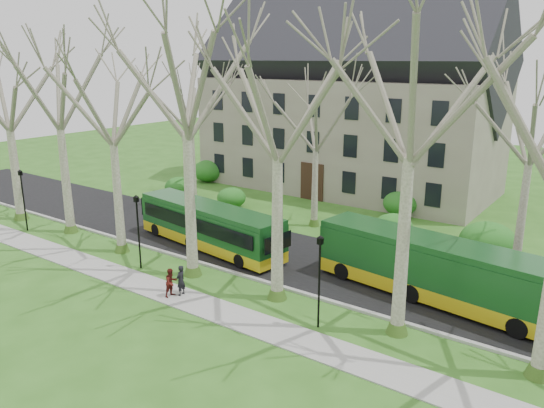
% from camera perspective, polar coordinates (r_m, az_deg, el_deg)
% --- Properties ---
extents(ground, '(120.00, 120.00, 0.00)m').
position_cam_1_polar(ground, '(28.72, -4.43, -8.93)').
color(ground, '#2D5E1A').
rests_on(ground, ground).
extents(sidewalk, '(70.00, 2.00, 0.06)m').
position_cam_1_polar(sidewalk, '(27.03, -7.89, -10.59)').
color(sidewalk, gray).
rests_on(sidewalk, ground).
extents(road, '(80.00, 8.00, 0.06)m').
position_cam_1_polar(road, '(32.76, 1.80, -5.67)').
color(road, black).
rests_on(road, ground).
extents(curb, '(80.00, 0.25, 0.14)m').
position_cam_1_polar(curb, '(29.75, -2.55, -7.85)').
color(curb, '#A5A39E').
rests_on(curb, ground).
extents(building, '(26.50, 12.20, 16.00)m').
position_cam_1_polar(building, '(49.69, 8.19, 10.96)').
color(building, gray).
rests_on(building, ground).
extents(tree_row_verge, '(49.00, 7.00, 14.00)m').
position_cam_1_polar(tree_row_verge, '(26.83, -4.32, 5.04)').
color(tree_row_verge, gray).
rests_on(tree_row_verge, ground).
extents(tree_row_far, '(33.00, 7.00, 12.00)m').
position_cam_1_polar(tree_row_far, '(36.39, 4.99, 6.18)').
color(tree_row_far, gray).
rests_on(tree_row_far, ground).
extents(lamp_row, '(36.22, 0.22, 4.30)m').
position_cam_1_polar(lamp_row, '(27.05, -5.90, -4.65)').
color(lamp_row, black).
rests_on(lamp_row, ground).
extents(hedges, '(30.60, 8.60, 2.00)m').
position_cam_1_polar(hedges, '(41.66, 3.02, 0.37)').
color(hedges, '#1D631C').
rests_on(hedges, ground).
extents(bus_lead, '(11.69, 3.94, 2.87)m').
position_cam_1_polar(bus_lead, '(34.05, -6.77, -2.33)').
color(bus_lead, '#14471B').
rests_on(bus_lead, road).
extents(bus_follow, '(12.96, 4.27, 3.18)m').
position_cam_1_polar(bus_follow, '(27.88, 17.29, -6.70)').
color(bus_follow, '#14471B').
rests_on(bus_follow, road).
extents(pedestrian_a, '(0.44, 0.62, 1.60)m').
position_cam_1_polar(pedestrian_a, '(27.73, -9.79, -8.09)').
color(pedestrian_a, black).
rests_on(pedestrian_a, sidewalk).
extents(pedestrian_b, '(0.62, 0.77, 1.49)m').
position_cam_1_polar(pedestrian_b, '(27.72, -10.79, -8.28)').
color(pedestrian_b, '#4F1512').
rests_on(pedestrian_b, sidewalk).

